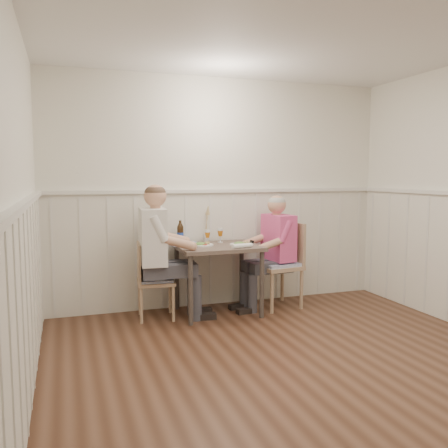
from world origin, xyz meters
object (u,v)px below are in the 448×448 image
at_px(beer_bottle, 180,233).
at_px(chair_left, 151,278).
at_px(diner_cream, 157,263).
at_px(grass_vase, 206,225).
at_px(chair_right, 282,261).
at_px(dining_table, 218,255).
at_px(man_in_pink, 275,260).

bearing_deg(beer_bottle, chair_left, -150.88).
relative_size(diner_cream, grass_vase, 3.36).
relative_size(chair_right, beer_bottle, 3.75).
distance_m(chair_right, diner_cream, 1.45).
height_order(chair_left, diner_cream, diner_cream).
height_order(dining_table, chair_right, chair_right).
bearing_deg(man_in_pink, diner_cream, -176.86).
relative_size(dining_table, chair_left, 1.09).
bearing_deg(chair_left, beer_bottle, 29.12).
height_order(chair_right, chair_left, chair_right).
xyz_separation_m(man_in_pink, diner_cream, (-1.37, -0.07, 0.06)).
bearing_deg(dining_table, diner_cream, -177.68).
distance_m(dining_table, chair_right, 0.79).
relative_size(dining_table, diner_cream, 0.61).
distance_m(diner_cream, grass_vase, 0.78).
height_order(dining_table, grass_vase, grass_vase).
bearing_deg(beer_bottle, diner_cream, -138.14).
height_order(chair_right, grass_vase, grass_vase).
height_order(man_in_pink, grass_vase, man_in_pink).
distance_m(man_in_pink, grass_vase, 0.89).
xyz_separation_m(chair_left, beer_bottle, (0.37, 0.20, 0.43)).
bearing_deg(grass_vase, beer_bottle, -169.22).
distance_m(chair_right, chair_left, 1.50).
bearing_deg(dining_table, chair_right, 2.53).
xyz_separation_m(chair_left, man_in_pink, (1.42, 0.00, 0.11)).
distance_m(chair_left, grass_vase, 0.88).
bearing_deg(chair_left, dining_table, -3.77).
bearing_deg(beer_bottle, man_in_pink, -10.93).
xyz_separation_m(dining_table, grass_vase, (-0.05, 0.31, 0.30)).
bearing_deg(man_in_pink, grass_vase, 160.69).
distance_m(chair_right, man_in_pink, 0.08).
distance_m(chair_left, beer_bottle, 0.60).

